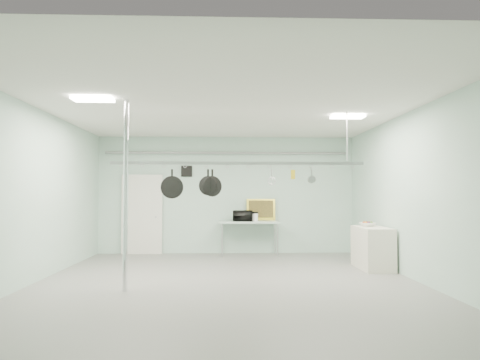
{
  "coord_description": "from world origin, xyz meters",
  "views": [
    {
      "loc": [
        -0.04,
        -7.79,
        1.6
      ],
      "look_at": [
        0.26,
        1.0,
        1.91
      ],
      "focal_mm": 32.0,
      "sensor_mm": 36.0,
      "label": 1
    }
  ],
  "objects_px": {
    "prep_table": "(249,224)",
    "pot_rack": "(238,162)",
    "skillet_left": "(172,184)",
    "chrome_pole": "(126,195)",
    "side_cabinet": "(372,248)",
    "fruit_bowl": "(368,224)",
    "skillet_right": "(212,183)",
    "skillet_mid": "(208,182)",
    "coffee_canister": "(255,217)",
    "microwave": "(243,216)"
  },
  "relations": [
    {
      "from": "prep_table",
      "to": "microwave",
      "type": "xyz_separation_m",
      "value": [
        -0.17,
        -0.1,
        0.21
      ]
    },
    {
      "from": "skillet_left",
      "to": "skillet_right",
      "type": "xyz_separation_m",
      "value": [
        0.76,
        0.0,
        0.02
      ]
    },
    {
      "from": "pot_rack",
      "to": "fruit_bowl",
      "type": "relative_size",
      "value": 14.12
    },
    {
      "from": "chrome_pole",
      "to": "skillet_left",
      "type": "relative_size",
      "value": 5.7
    },
    {
      "from": "microwave",
      "to": "chrome_pole",
      "type": "bearing_deg",
      "value": 68.42
    },
    {
      "from": "chrome_pole",
      "to": "prep_table",
      "type": "bearing_deg",
      "value": 61.29
    },
    {
      "from": "fruit_bowl",
      "to": "skillet_right",
      "type": "xyz_separation_m",
      "value": [
        -3.42,
        -1.35,
        0.89
      ]
    },
    {
      "from": "prep_table",
      "to": "side_cabinet",
      "type": "distance_m",
      "value": 3.39
    },
    {
      "from": "microwave",
      "to": "skillet_right",
      "type": "height_order",
      "value": "skillet_right"
    },
    {
      "from": "chrome_pole",
      "to": "pot_rack",
      "type": "height_order",
      "value": "chrome_pole"
    },
    {
      "from": "microwave",
      "to": "coffee_canister",
      "type": "height_order",
      "value": "microwave"
    },
    {
      "from": "side_cabinet",
      "to": "microwave",
      "type": "bearing_deg",
      "value": 142.33
    },
    {
      "from": "fruit_bowl",
      "to": "skillet_mid",
      "type": "bearing_deg",
      "value": -158.89
    },
    {
      "from": "prep_table",
      "to": "coffee_canister",
      "type": "bearing_deg",
      "value": -44.31
    },
    {
      "from": "skillet_right",
      "to": "side_cabinet",
      "type": "bearing_deg",
      "value": -6.98
    },
    {
      "from": "prep_table",
      "to": "skillet_mid",
      "type": "height_order",
      "value": "skillet_mid"
    },
    {
      "from": "chrome_pole",
      "to": "coffee_canister",
      "type": "height_order",
      "value": "chrome_pole"
    },
    {
      "from": "pot_rack",
      "to": "microwave",
      "type": "distance_m",
      "value": 3.42
    },
    {
      "from": "side_cabinet",
      "to": "skillet_left",
      "type": "relative_size",
      "value": 2.14
    },
    {
      "from": "side_cabinet",
      "to": "microwave",
      "type": "xyz_separation_m",
      "value": [
        -2.72,
        2.1,
        0.6
      ]
    },
    {
      "from": "chrome_pole",
      "to": "pot_rack",
      "type": "xyz_separation_m",
      "value": [
        1.9,
        0.9,
        0.63
      ]
    },
    {
      "from": "skillet_mid",
      "to": "fruit_bowl",
      "type": "bearing_deg",
      "value": 38.1
    },
    {
      "from": "chrome_pole",
      "to": "skillet_mid",
      "type": "distance_m",
      "value": 1.63
    },
    {
      "from": "side_cabinet",
      "to": "coffee_canister",
      "type": "bearing_deg",
      "value": 139.44
    },
    {
      "from": "prep_table",
      "to": "fruit_bowl",
      "type": "relative_size",
      "value": 4.71
    },
    {
      "from": "side_cabinet",
      "to": "skillet_right",
      "type": "height_order",
      "value": "skillet_right"
    },
    {
      "from": "coffee_canister",
      "to": "skillet_left",
      "type": "bearing_deg",
      "value": -119.48
    },
    {
      "from": "prep_table",
      "to": "skillet_left",
      "type": "xyz_separation_m",
      "value": [
        -1.64,
        -3.3,
        0.97
      ]
    },
    {
      "from": "prep_table",
      "to": "pot_rack",
      "type": "height_order",
      "value": "pot_rack"
    },
    {
      "from": "prep_table",
      "to": "skillet_left",
      "type": "bearing_deg",
      "value": -116.49
    },
    {
      "from": "prep_table",
      "to": "side_cabinet",
      "type": "height_order",
      "value": "prep_table"
    },
    {
      "from": "pot_rack",
      "to": "skillet_left",
      "type": "bearing_deg",
      "value": 180.0
    },
    {
      "from": "side_cabinet",
      "to": "coffee_canister",
      "type": "xyz_separation_m",
      "value": [
        -2.41,
        2.06,
        0.56
      ]
    },
    {
      "from": "side_cabinet",
      "to": "skillet_right",
      "type": "bearing_deg",
      "value": -162.25
    },
    {
      "from": "pot_rack",
      "to": "prep_table",
      "type": "bearing_deg",
      "value": 83.09
    },
    {
      "from": "chrome_pole",
      "to": "microwave",
      "type": "height_order",
      "value": "chrome_pole"
    },
    {
      "from": "prep_table",
      "to": "coffee_canister",
      "type": "height_order",
      "value": "coffee_canister"
    },
    {
      "from": "microwave",
      "to": "skillet_mid",
      "type": "relative_size",
      "value": 1.02
    },
    {
      "from": "skillet_right",
      "to": "pot_rack",
      "type": "bearing_deg",
      "value": -24.74
    },
    {
      "from": "chrome_pole",
      "to": "microwave",
      "type": "distance_m",
      "value": 4.65
    },
    {
      "from": "skillet_mid",
      "to": "skillet_right",
      "type": "xyz_separation_m",
      "value": [
        0.08,
        0.0,
        -0.01
      ]
    },
    {
      "from": "chrome_pole",
      "to": "prep_table",
      "type": "distance_m",
      "value": 4.85
    },
    {
      "from": "skillet_right",
      "to": "coffee_canister",
      "type": "bearing_deg",
      "value": 47.25
    },
    {
      "from": "skillet_left",
      "to": "chrome_pole",
      "type": "bearing_deg",
      "value": -126.0
    },
    {
      "from": "chrome_pole",
      "to": "skillet_mid",
      "type": "xyz_separation_m",
      "value": [
        1.33,
        0.9,
        0.24
      ]
    },
    {
      "from": "pot_rack",
      "to": "coffee_canister",
      "type": "relative_size",
      "value": 23.15
    },
    {
      "from": "skillet_right",
      "to": "fruit_bowl",
      "type": "bearing_deg",
      "value": -3.18
    },
    {
      "from": "chrome_pole",
      "to": "side_cabinet",
      "type": "relative_size",
      "value": 2.67
    },
    {
      "from": "prep_table",
      "to": "microwave",
      "type": "distance_m",
      "value": 0.29
    },
    {
      "from": "microwave",
      "to": "skillet_left",
      "type": "relative_size",
      "value": 0.9
    }
  ]
}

